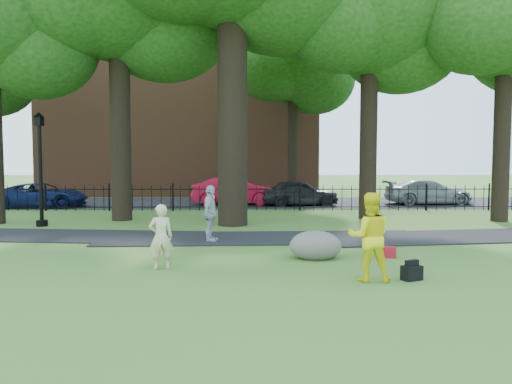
{
  "coord_description": "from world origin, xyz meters",
  "views": [
    {
      "loc": [
        0.67,
        -11.47,
        2.53
      ],
      "look_at": [
        0.81,
        2.0,
        1.59
      ],
      "focal_mm": 35.0,
      "sensor_mm": 36.0,
      "label": 1
    }
  ],
  "objects_px": {
    "woman": "(161,237)",
    "red_sedan": "(236,191)",
    "man": "(369,237)",
    "boulder": "(315,243)",
    "lamppost": "(40,171)"
  },
  "relations": [
    {
      "from": "woman",
      "to": "red_sedan",
      "type": "xyz_separation_m",
      "value": [
        1.23,
        15.18,
        0.02
      ]
    },
    {
      "from": "man",
      "to": "red_sedan",
      "type": "height_order",
      "value": "man"
    },
    {
      "from": "man",
      "to": "boulder",
      "type": "distance_m",
      "value": 2.45
    },
    {
      "from": "red_sedan",
      "to": "man",
      "type": "bearing_deg",
      "value": -167.7
    },
    {
      "from": "woman",
      "to": "boulder",
      "type": "relative_size",
      "value": 1.13
    },
    {
      "from": "man",
      "to": "woman",
      "type": "bearing_deg",
      "value": -9.15
    },
    {
      "from": "boulder",
      "to": "lamppost",
      "type": "relative_size",
      "value": 0.31
    },
    {
      "from": "boulder",
      "to": "lamppost",
      "type": "bearing_deg",
      "value": 147.33
    },
    {
      "from": "man",
      "to": "lamppost",
      "type": "relative_size",
      "value": 0.44
    },
    {
      "from": "man",
      "to": "red_sedan",
      "type": "xyz_separation_m",
      "value": [
        -3.22,
        16.33,
        -0.15
      ]
    },
    {
      "from": "woman",
      "to": "lamppost",
      "type": "height_order",
      "value": "lamppost"
    },
    {
      "from": "lamppost",
      "to": "woman",
      "type": "bearing_deg",
      "value": -39.93
    },
    {
      "from": "woman",
      "to": "boulder",
      "type": "bearing_deg",
      "value": 179.9
    },
    {
      "from": "lamppost",
      "to": "red_sedan",
      "type": "height_order",
      "value": "lamppost"
    },
    {
      "from": "man",
      "to": "boulder",
      "type": "height_order",
      "value": "man"
    }
  ]
}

